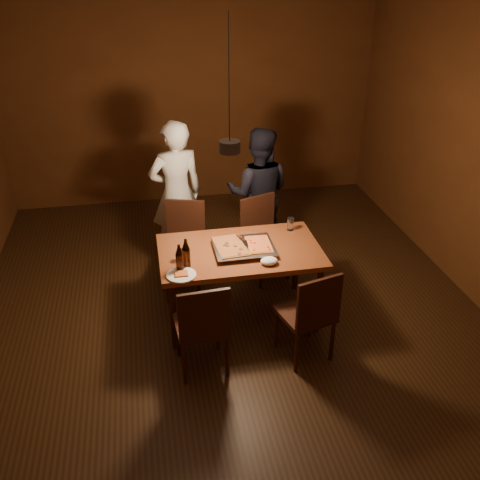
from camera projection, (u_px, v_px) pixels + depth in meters
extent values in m
plane|color=#361F0E|center=(231.00, 316.00, 5.29)|extent=(6.00, 6.00, 0.00)
plane|color=beige|center=(228.00, 10.00, 3.95)|extent=(6.00, 6.00, 0.00)
plane|color=#5C3015|center=(192.00, 101.00, 7.21)|extent=(5.00, 0.00, 5.00)
cube|color=brown|center=(240.00, 252.00, 4.96)|extent=(1.50, 0.90, 0.05)
cylinder|color=#38190F|center=(173.00, 316.00, 4.71)|extent=(0.06, 0.06, 0.70)
cylinder|color=#38190F|center=(319.00, 300.00, 4.93)|extent=(0.06, 0.06, 0.70)
cylinder|color=#38190F|center=(167.00, 273.00, 5.35)|extent=(0.06, 0.06, 0.70)
cylinder|color=#38190F|center=(296.00, 260.00, 5.57)|extent=(0.06, 0.06, 0.70)
cube|color=#38190F|center=(183.00, 248.00, 5.64)|extent=(0.52, 0.52, 0.04)
cube|color=#38190F|center=(186.00, 219.00, 5.69)|extent=(0.41, 0.15, 0.45)
cube|color=#38190F|center=(266.00, 242.00, 5.75)|extent=(0.54, 0.54, 0.04)
cube|color=#38190F|center=(257.00, 215.00, 5.78)|extent=(0.41, 0.17, 0.45)
cube|color=#38190F|center=(201.00, 326.00, 4.46)|extent=(0.45, 0.45, 0.04)
cube|color=#38190F|center=(205.00, 316.00, 4.19)|extent=(0.42, 0.06, 0.45)
cube|color=#38190F|center=(305.00, 314.00, 4.61)|extent=(0.51, 0.51, 0.04)
cube|color=#38190F|center=(319.00, 303.00, 4.34)|extent=(0.41, 0.14, 0.45)
cube|color=silver|center=(244.00, 248.00, 4.92)|extent=(0.56, 0.46, 0.05)
cube|color=maroon|center=(230.00, 246.00, 4.89)|extent=(0.30, 0.44, 0.02)
cube|color=gold|center=(259.00, 244.00, 4.92)|extent=(0.23, 0.35, 0.02)
cylinder|color=black|center=(180.00, 263.00, 4.59)|extent=(0.07, 0.07, 0.16)
cone|color=black|center=(179.00, 250.00, 4.53)|extent=(0.07, 0.07, 0.09)
cylinder|color=black|center=(186.00, 258.00, 4.64)|extent=(0.07, 0.07, 0.17)
cone|color=black|center=(186.00, 244.00, 4.58)|extent=(0.07, 0.07, 0.10)
cylinder|color=silver|center=(181.00, 255.00, 4.75)|extent=(0.07, 0.07, 0.11)
cylinder|color=silver|center=(291.00, 224.00, 5.27)|extent=(0.06, 0.06, 0.13)
cylinder|color=white|center=(181.00, 275.00, 4.55)|extent=(0.25, 0.25, 0.02)
cube|color=gold|center=(181.00, 274.00, 4.54)|extent=(0.11, 0.09, 0.01)
ellipsoid|color=white|center=(269.00, 261.00, 4.71)|extent=(0.15, 0.12, 0.06)
imported|color=silver|center=(177.00, 194.00, 5.90)|extent=(0.67, 0.52, 1.65)
imported|color=black|center=(259.00, 193.00, 6.07)|extent=(0.88, 0.78, 1.53)
cylinder|color=black|center=(230.00, 147.00, 4.46)|extent=(0.18, 0.18, 0.10)
cylinder|color=black|center=(229.00, 79.00, 4.19)|extent=(0.01, 0.01, 1.00)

